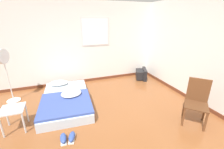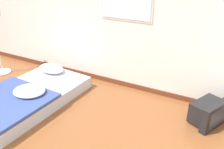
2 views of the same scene
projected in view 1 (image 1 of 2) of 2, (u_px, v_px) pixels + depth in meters
ground_plane at (105, 138)px, 2.76m from camera, size 20.00×20.00×0.00m
wall_back at (78, 45)px, 4.78m from camera, size 7.60×0.08×2.60m
wall_right at (223, 58)px, 3.16m from camera, size 0.08×7.95×2.60m
mattress_bed at (66, 99)px, 3.83m from camera, size 1.27×2.06×0.35m
crt_tv at (142, 74)px, 5.44m from camera, size 0.54×0.64×0.38m
wooden_chair at (197, 98)px, 3.07m from camera, size 0.61×0.61×0.93m
side_stool at (13, 112)px, 2.85m from camera, size 0.41×0.41×0.47m
sneaker_pair at (68, 138)px, 2.70m from camera, size 0.29×0.29×0.10m
standing_fan at (5, 66)px, 3.66m from camera, size 0.33×0.37×1.40m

